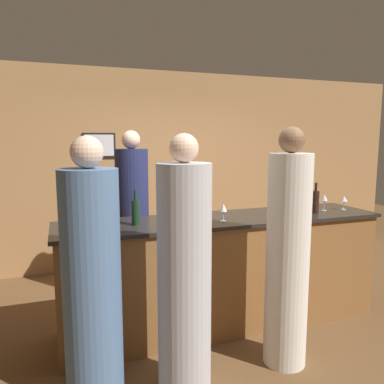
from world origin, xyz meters
The scene contains 16 objects.
ground_plane centered at (0.00, 0.00, 0.00)m, with size 14.00×14.00×0.00m, color brown.
back_wall centered at (0.00, 2.11, 1.40)m, with size 8.00×0.08×2.80m.
bar_counter centered at (0.00, 0.00, 0.54)m, with size 3.16×0.72×1.08m.
bartender centered at (-0.74, 0.82, 0.90)m, with size 0.36×0.36×1.93m.
guest_0 centered at (-1.30, -0.73, 0.86)m, with size 0.39×0.39×1.86m.
guest_1 centered at (0.21, -0.75, 0.90)m, with size 0.34×0.34×1.93m.
guest_2 centered at (-0.68, -0.82, 0.87)m, with size 0.38×0.38×1.87m.
wine_bottle_0 centered at (-0.30, -0.15, 1.20)m, with size 0.07×0.07×0.30m.
wine_bottle_1 centered at (0.97, -0.10, 1.21)m, with size 0.07×0.07×0.31m.
wine_bottle_2 centered at (-0.86, -0.02, 1.20)m, with size 0.07×0.07×0.31m.
wine_glass_0 centered at (-0.46, -0.03, 1.22)m, with size 0.07×0.07×0.18m.
wine_glass_1 centered at (-1.27, -0.19, 1.20)m, with size 0.08×0.08×0.15m.
wine_glass_2 centered at (-0.08, -0.14, 1.21)m, with size 0.07×0.07×0.16m.
wine_glass_3 centered at (-1.34, -0.05, 1.21)m, with size 0.07×0.07×0.17m.
wine_glass_4 centered at (1.37, -0.05, 1.20)m, with size 0.07×0.07×0.15m.
wine_glass_5 centered at (1.14, -0.02, 1.22)m, with size 0.07×0.07×0.18m.
Camera 1 is at (-1.47, -3.22, 1.83)m, focal length 35.00 mm.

